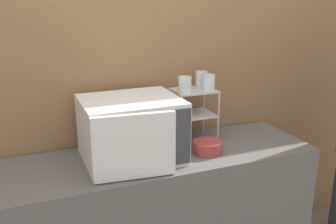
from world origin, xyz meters
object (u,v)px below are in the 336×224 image
(microwave, at_px, (131,130))
(glass_back_right, at_px, (202,79))
(dish_rack, at_px, (193,104))
(glass_front_left, at_px, (185,85))
(glass_front_right, at_px, (209,82))
(bowl, at_px, (207,147))

(microwave, bearing_deg, glass_back_right, 21.47)
(microwave, distance_m, dish_rack, 0.47)
(glass_front_left, height_order, glass_back_right, same)
(glass_back_right, bearing_deg, dish_rack, -145.52)
(dish_rack, distance_m, glass_front_right, 0.16)
(glass_front_right, bearing_deg, glass_back_right, 85.87)
(dish_rack, relative_size, glass_back_right, 3.35)
(glass_back_right, distance_m, glass_front_right, 0.10)
(glass_front_right, xyz_separation_m, bowl, (-0.09, -0.18, -0.33))
(dish_rack, xyz_separation_m, bowl, (-0.02, -0.23, -0.19))
(dish_rack, relative_size, glass_front_right, 3.35)
(glass_front_right, distance_m, bowl, 0.39)
(glass_front_left, relative_size, bowl, 0.57)
(microwave, relative_size, dish_rack, 1.63)
(dish_rack, height_order, glass_front_left, glass_front_left)
(glass_front_left, distance_m, glass_front_right, 0.16)
(glass_front_left, xyz_separation_m, glass_front_right, (0.16, 0.00, 0.00))
(dish_rack, bearing_deg, glass_back_right, 34.48)
(microwave, height_order, glass_back_right, glass_back_right)
(glass_back_right, height_order, glass_front_right, same)
(glass_back_right, relative_size, glass_front_right, 1.00)
(glass_front_left, bearing_deg, glass_front_right, 0.83)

